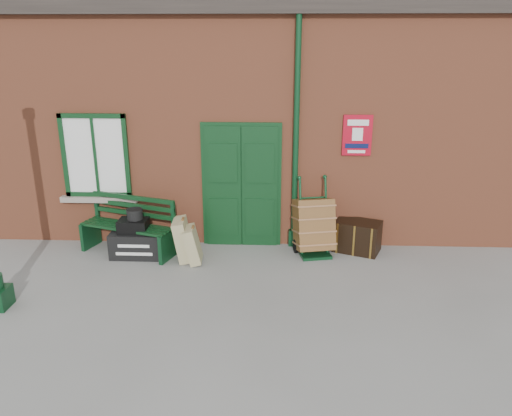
# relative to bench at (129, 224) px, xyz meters

# --- Properties ---
(ground) EXTENTS (80.00, 80.00, 0.00)m
(ground) POSITION_rel_bench_xyz_m (2.27, -1.05, -0.52)
(ground) COLOR gray
(ground) RESTS_ON ground
(station_building) EXTENTS (10.30, 4.30, 4.36)m
(station_building) POSITION_rel_bench_xyz_m (2.26, 2.45, 1.64)
(station_building) COLOR #A95636
(station_building) RESTS_ON ground
(bench) EXTENTS (1.75, 1.02, 1.04)m
(bench) POSITION_rel_bench_xyz_m (0.00, 0.00, 0.00)
(bench) COLOR #0D3316
(bench) RESTS_ON ground
(houdini_trunk) EXTENTS (0.90, 0.50, 0.45)m
(houdini_trunk) POSITION_rel_bench_xyz_m (0.18, -0.20, -0.30)
(houdini_trunk) COLOR black
(houdini_trunk) RESTS_ON ground
(strongbox) EXTENTS (0.50, 0.36, 0.23)m
(strongbox) POSITION_rel_bench_xyz_m (0.13, -0.20, 0.04)
(strongbox) COLOR black
(strongbox) RESTS_ON houdini_trunk
(hatbox) EXTENTS (0.27, 0.27, 0.18)m
(hatbox) POSITION_rel_bench_xyz_m (0.16, -0.17, 0.24)
(hatbox) COLOR black
(hatbox) RESTS_ON strongbox
(suitcase_back) EXTENTS (0.35, 0.53, 0.74)m
(suitcase_back) POSITION_rel_bench_xyz_m (1.00, -0.31, -0.15)
(suitcase_back) COLOR tan
(suitcase_back) RESTS_ON ground
(suitcase_front) EXTENTS (0.34, 0.48, 0.64)m
(suitcase_front) POSITION_rel_bench_xyz_m (1.18, -0.41, -0.20)
(suitcase_front) COLOR tan
(suitcase_front) RESTS_ON ground
(porter_trolley) EXTENTS (0.77, 0.81, 1.34)m
(porter_trolley) POSITION_rel_bench_xyz_m (3.25, 0.07, -0.00)
(porter_trolley) COLOR #0E381C
(porter_trolley) RESTS_ON ground
(dark_trunk) EXTENTS (0.91, 0.76, 0.56)m
(dark_trunk) POSITION_rel_bench_xyz_m (4.05, 0.19, -0.24)
(dark_trunk) COLOR black
(dark_trunk) RESTS_ON ground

